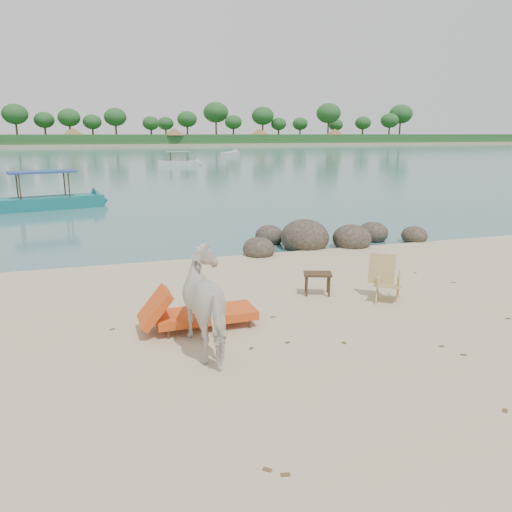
{
  "coord_description": "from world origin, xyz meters",
  "views": [
    {
      "loc": [
        -3.32,
        -7.21,
        3.38
      ],
      "look_at": [
        -0.45,
        2.0,
        1.0
      ],
      "focal_mm": 35.0,
      "sensor_mm": 36.0,
      "label": 1
    }
  ],
  "objects_px": {
    "lounge_chair": "(206,311)",
    "boat_near": "(42,177)",
    "deck_chair": "(388,281)",
    "cow": "(212,303)",
    "side_table": "(317,285)",
    "boulders": "(323,238)"
  },
  "relations": [
    {
      "from": "cow",
      "to": "boat_near",
      "type": "height_order",
      "value": "boat_near"
    },
    {
      "from": "cow",
      "to": "deck_chair",
      "type": "relative_size",
      "value": 2.05
    },
    {
      "from": "boulders",
      "to": "boat_near",
      "type": "height_order",
      "value": "boat_near"
    },
    {
      "from": "lounge_chair",
      "to": "boat_near",
      "type": "xyz_separation_m",
      "value": [
        -4.13,
        16.69,
        1.08
      ]
    },
    {
      "from": "lounge_chair",
      "to": "boat_near",
      "type": "relative_size",
      "value": 0.38
    },
    {
      "from": "lounge_chair",
      "to": "deck_chair",
      "type": "distance_m",
      "value": 3.87
    },
    {
      "from": "cow",
      "to": "boat_near",
      "type": "relative_size",
      "value": 0.32
    },
    {
      "from": "side_table",
      "to": "lounge_chair",
      "type": "xyz_separation_m",
      "value": [
        -2.65,
        -1.09,
        0.1
      ]
    },
    {
      "from": "side_table",
      "to": "boat_near",
      "type": "xyz_separation_m",
      "value": [
        -6.78,
        15.6,
        1.18
      ]
    },
    {
      "from": "lounge_chair",
      "to": "boat_near",
      "type": "distance_m",
      "value": 17.23
    },
    {
      "from": "lounge_chair",
      "to": "deck_chair",
      "type": "height_order",
      "value": "deck_chair"
    },
    {
      "from": "lounge_chair",
      "to": "side_table",
      "type": "bearing_deg",
      "value": 20.7
    },
    {
      "from": "side_table",
      "to": "lounge_chair",
      "type": "distance_m",
      "value": 2.86
    },
    {
      "from": "side_table",
      "to": "boat_near",
      "type": "relative_size",
      "value": 0.1
    },
    {
      "from": "side_table",
      "to": "deck_chair",
      "type": "bearing_deg",
      "value": -13.91
    },
    {
      "from": "deck_chair",
      "to": "boat_near",
      "type": "xyz_separation_m",
      "value": [
        -7.99,
        16.4,
        0.96
      ]
    },
    {
      "from": "boulders",
      "to": "deck_chair",
      "type": "distance_m",
      "value": 5.45
    },
    {
      "from": "cow",
      "to": "side_table",
      "type": "height_order",
      "value": "cow"
    },
    {
      "from": "cow",
      "to": "lounge_chair",
      "type": "height_order",
      "value": "cow"
    },
    {
      "from": "deck_chair",
      "to": "boat_near",
      "type": "distance_m",
      "value": 18.27
    },
    {
      "from": "boulders",
      "to": "side_table",
      "type": "bearing_deg",
      "value": -115.99
    },
    {
      "from": "boulders",
      "to": "lounge_chair",
      "type": "xyz_separation_m",
      "value": [
        -4.86,
        -5.64,
        0.13
      ]
    }
  ]
}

